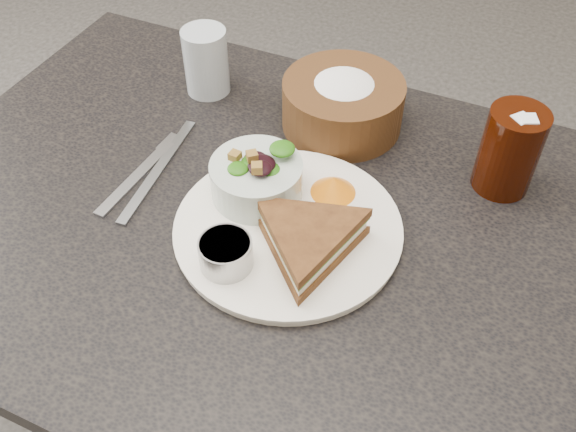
% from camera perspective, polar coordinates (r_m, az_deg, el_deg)
% --- Properties ---
extents(dining_table, '(1.00, 0.70, 0.75)m').
position_cam_1_polar(dining_table, '(1.13, -1.27, -13.27)').
color(dining_table, black).
rests_on(dining_table, floor).
extents(dinner_plate, '(0.28, 0.28, 0.01)m').
position_cam_1_polar(dinner_plate, '(0.81, 0.00, -1.17)').
color(dinner_plate, white).
rests_on(dinner_plate, dining_table).
extents(sandwich, '(0.23, 0.23, 0.04)m').
position_cam_1_polar(sandwich, '(0.76, 1.80, -2.12)').
color(sandwich, brown).
rests_on(sandwich, dinner_plate).
extents(salad_bowl, '(0.14, 0.14, 0.07)m').
position_cam_1_polar(salad_bowl, '(0.82, -2.83, 3.77)').
color(salad_bowl, '#B4C5BB').
rests_on(salad_bowl, dinner_plate).
extents(dressing_ramekin, '(0.08, 0.08, 0.04)m').
position_cam_1_polar(dressing_ramekin, '(0.75, -5.56, -3.36)').
color(dressing_ramekin, '#9C9C9C').
rests_on(dressing_ramekin, dinner_plate).
extents(orange_wedge, '(0.09, 0.09, 0.03)m').
position_cam_1_polar(orange_wedge, '(0.84, 4.06, 2.75)').
color(orange_wedge, orange).
rests_on(orange_wedge, dinner_plate).
extents(fork, '(0.02, 0.16, 0.00)m').
position_cam_1_polar(fork, '(0.90, -13.36, 3.36)').
color(fork, '#B0B2B9').
rests_on(fork, dining_table).
extents(knife, '(0.04, 0.22, 0.00)m').
position_cam_1_polar(knife, '(0.91, -11.43, 4.08)').
color(knife, '#9FA5AC').
rests_on(knife, dining_table).
extents(bread_basket, '(0.20, 0.20, 0.10)m').
position_cam_1_polar(bread_basket, '(0.94, 4.93, 10.50)').
color(bread_basket, '#492C15').
rests_on(bread_basket, dining_table).
extents(cola_glass, '(0.10, 0.10, 0.13)m').
position_cam_1_polar(cola_glass, '(0.88, 19.19, 5.82)').
color(cola_glass, black).
rests_on(cola_glass, dining_table).
extents(water_glass, '(0.08, 0.08, 0.10)m').
position_cam_1_polar(water_glass, '(1.02, -7.30, 13.48)').
color(water_glass, '#A9B4BD').
rests_on(water_glass, dining_table).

